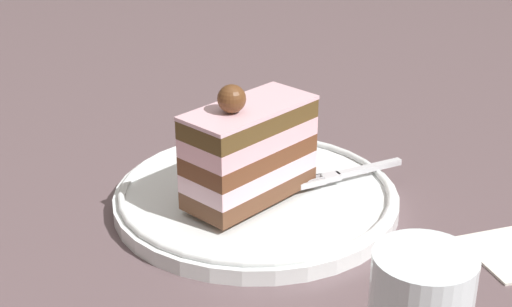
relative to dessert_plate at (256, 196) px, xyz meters
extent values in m
plane|color=#5E4A4E|center=(0.03, 0.01, -0.01)|extent=(2.40, 2.40, 0.00)
cylinder|color=white|center=(0.00, 0.00, 0.00)|extent=(0.23, 0.23, 0.01)
torus|color=white|center=(0.00, 0.00, 0.01)|extent=(0.23, 0.23, 0.01)
cube|color=brown|center=(0.00, -0.02, 0.02)|extent=(0.11, 0.11, 0.01)
cube|color=silver|center=(0.00, -0.02, 0.03)|extent=(0.11, 0.11, 0.01)
cube|color=brown|center=(0.00, -0.02, 0.05)|extent=(0.11, 0.11, 0.01)
cube|color=beige|center=(0.00, -0.02, 0.06)|extent=(0.11, 0.11, 0.01)
cube|color=brown|center=(0.00, -0.02, 0.07)|extent=(0.11, 0.11, 0.01)
cube|color=beige|center=(0.00, -0.02, 0.08)|extent=(0.11, 0.12, 0.00)
sphere|color=brown|center=(-0.02, -0.03, 0.10)|extent=(0.02, 0.02, 0.02)
cube|color=silver|center=(0.09, 0.04, 0.01)|extent=(0.06, 0.04, 0.00)
cube|color=silver|center=(0.06, 0.02, 0.01)|extent=(0.02, 0.02, 0.00)
cube|color=silver|center=(0.04, 0.01, 0.01)|extent=(0.02, 0.01, 0.00)
cube|color=silver|center=(0.04, 0.01, 0.01)|extent=(0.02, 0.01, 0.00)
cube|color=silver|center=(0.04, 0.01, 0.01)|extent=(0.02, 0.01, 0.00)
cube|color=silver|center=(0.05, 0.00, 0.01)|extent=(0.02, 0.01, 0.00)
camera|label=1|loc=(0.04, -0.55, 0.29)|focal=52.91mm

